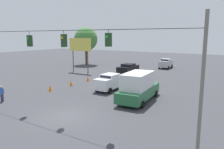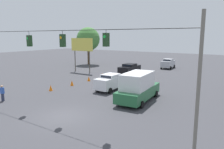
{
  "view_description": "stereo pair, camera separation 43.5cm",
  "coord_description": "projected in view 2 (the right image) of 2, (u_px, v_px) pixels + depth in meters",
  "views": [
    {
      "loc": [
        -11.91,
        11.89,
        6.28
      ],
      "look_at": [
        0.11,
        -7.13,
        2.31
      ],
      "focal_mm": 35.0,
      "sensor_mm": 36.0,
      "label": 1
    },
    {
      "loc": [
        -12.28,
        11.66,
        6.28
      ],
      "look_at": [
        0.11,
        -7.13,
        2.31
      ],
      "focal_mm": 35.0,
      "sensor_mm": 36.0,
      "label": 2
    }
  ],
  "objects": [
    {
      "name": "sedan_black_withflow_far",
      "position": [
        130.0,
        69.0,
        34.84
      ],
      "size": [
        2.17,
        4.63,
        1.95
      ],
      "color": "black",
      "rests_on": "ground_plane"
    },
    {
      "name": "traffic_cone_fourth",
      "position": [
        103.0,
        75.0,
        33.66
      ],
      "size": [
        0.43,
        0.43,
        0.69
      ],
      "primitive_type": "cone",
      "color": "orange",
      "rests_on": "ground_plane"
    },
    {
      "name": "pedestrian",
      "position": [
        2.0,
        93.0,
        21.3
      ],
      "size": [
        0.4,
        0.28,
        1.59
      ],
      "color": "#2D334C",
      "rests_on": "ground_plane"
    },
    {
      "name": "traffic_cone_second",
      "position": [
        72.0,
        83.0,
        27.99
      ],
      "size": [
        0.43,
        0.43,
        0.69
      ],
      "primitive_type": "cone",
      "color": "orange",
      "rests_on": "ground_plane"
    },
    {
      "name": "box_truck_green_crossing_near",
      "position": [
        138.0,
        87.0,
        21.27
      ],
      "size": [
        2.92,
        6.55,
        2.82
      ],
      "color": "#236038",
      "rests_on": "ground_plane"
    },
    {
      "name": "overhead_signal_span",
      "position": [
        63.0,
        58.0,
        16.7
      ],
      "size": [
        20.05,
        0.38,
        7.61
      ],
      "color": "slate",
      "rests_on": "ground_plane"
    },
    {
      "name": "sedan_silver_withflow_deep",
      "position": [
        168.0,
        63.0,
        42.86
      ],
      "size": [
        2.12,
        3.95,
        1.87
      ],
      "color": "#A8AAB2",
      "rests_on": "ground_plane"
    },
    {
      "name": "roadside_billboard",
      "position": [
        82.0,
        47.0,
        38.0
      ],
      "size": [
        4.76,
        0.16,
        5.94
      ],
      "color": "#4C473D",
      "rests_on": "ground_plane"
    },
    {
      "name": "sedan_white_withflow_mid",
      "position": [
        111.0,
        82.0,
        25.7
      ],
      "size": [
        2.01,
        4.46,
        1.9
      ],
      "color": "silver",
      "rests_on": "ground_plane"
    },
    {
      "name": "ground_plane",
      "position": [
        64.0,
        116.0,
        17.33
      ],
      "size": [
        140.0,
        140.0,
        0.0
      ],
      "primitive_type": "plane",
      "color": "#3D3D42"
    },
    {
      "name": "traffic_cone_nearest",
      "position": [
        51.0,
        88.0,
        25.3
      ],
      "size": [
        0.43,
        0.43,
        0.69
      ],
      "primitive_type": "cone",
      "color": "orange",
      "rests_on": "ground_plane"
    },
    {
      "name": "tree_horizon_left",
      "position": [
        88.0,
        39.0,
        48.02
      ],
      "size": [
        5.13,
        5.13,
        8.19
      ],
      "color": "#4C3823",
      "rests_on": "ground_plane"
    },
    {
      "name": "traffic_cone_third",
      "position": [
        89.0,
        79.0,
        30.83
      ],
      "size": [
        0.43,
        0.43,
        0.69
      ],
      "primitive_type": "cone",
      "color": "orange",
      "rests_on": "ground_plane"
    }
  ]
}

